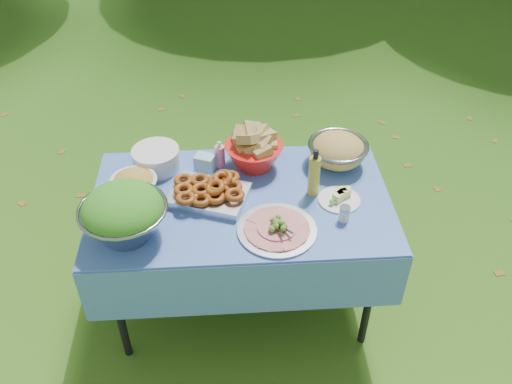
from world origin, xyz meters
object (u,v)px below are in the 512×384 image
(plate_stack, at_px, (156,159))
(pasta_bowl_steel, at_px, (338,150))
(picnic_table, at_px, (242,253))
(bread_bowl, at_px, (254,150))
(oil_bottle, at_px, (314,172))
(salad_bowl, at_px, (123,214))
(charcuterie_platter, at_px, (277,224))

(plate_stack, bearing_deg, pasta_bowl_steel, -1.45)
(picnic_table, height_order, plate_stack, plate_stack)
(bread_bowl, bearing_deg, oil_bottle, -41.99)
(salad_bowl, relative_size, oil_bottle, 1.51)
(plate_stack, relative_size, bread_bowl, 0.81)
(picnic_table, height_order, bread_bowl, bread_bowl)
(charcuterie_platter, bearing_deg, oil_bottle, 51.85)
(plate_stack, distance_m, charcuterie_platter, 0.78)
(plate_stack, xyz_separation_m, charcuterie_platter, (0.58, -0.52, -0.01))
(charcuterie_platter, relative_size, oil_bottle, 1.41)
(pasta_bowl_steel, relative_size, oil_bottle, 1.21)
(picnic_table, xyz_separation_m, bread_bowl, (0.08, 0.27, 0.48))
(bread_bowl, distance_m, oil_bottle, 0.37)
(picnic_table, bearing_deg, salad_bowl, -157.32)
(salad_bowl, xyz_separation_m, pasta_bowl_steel, (1.04, 0.48, -0.05))
(bread_bowl, xyz_separation_m, pasta_bowl_steel, (0.44, -0.01, -0.02))
(salad_bowl, xyz_separation_m, oil_bottle, (0.88, 0.24, 0.00))
(picnic_table, relative_size, plate_stack, 5.92)
(salad_bowl, xyz_separation_m, charcuterie_platter, (0.68, -0.02, -0.09))
(pasta_bowl_steel, bearing_deg, plate_stack, 178.55)
(plate_stack, xyz_separation_m, pasta_bowl_steel, (0.95, -0.02, 0.03))
(picnic_table, xyz_separation_m, oil_bottle, (0.36, 0.02, 0.51))
(salad_bowl, bearing_deg, bread_bowl, 38.88)
(picnic_table, bearing_deg, charcuterie_platter, -57.13)
(plate_stack, bearing_deg, bread_bowl, -2.10)
(picnic_table, bearing_deg, bread_bowl, 73.34)
(pasta_bowl_steel, relative_size, charcuterie_platter, 0.86)
(picnic_table, distance_m, oil_bottle, 0.62)
(salad_bowl, height_order, pasta_bowl_steel, salad_bowl)
(oil_bottle, bearing_deg, plate_stack, 161.22)
(picnic_table, relative_size, oil_bottle, 5.63)
(bread_bowl, relative_size, charcuterie_platter, 0.83)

